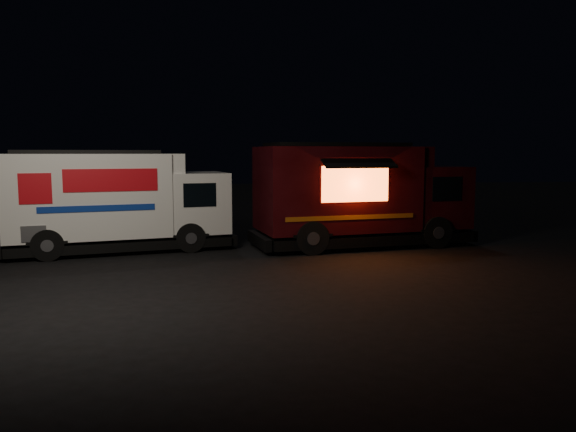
# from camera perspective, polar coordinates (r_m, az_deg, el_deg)

# --- Properties ---
(ground) EXTENTS (80.00, 80.00, 0.00)m
(ground) POSITION_cam_1_polar(r_m,az_deg,el_deg) (14.50, -6.18, -5.43)
(ground) COLOR black
(ground) RESTS_ON ground
(white_truck) EXTENTS (7.08, 3.81, 3.05)m
(white_truck) POSITION_cam_1_polar(r_m,az_deg,el_deg) (17.75, -16.64, 1.49)
(white_truck) COLOR silver
(white_truck) RESTS_ON ground
(red_truck) EXTENTS (7.40, 3.80, 3.28)m
(red_truck) POSITION_cam_1_polar(r_m,az_deg,el_deg) (18.15, 7.59, 2.17)
(red_truck) COLOR #380A0D
(red_truck) RESTS_ON ground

